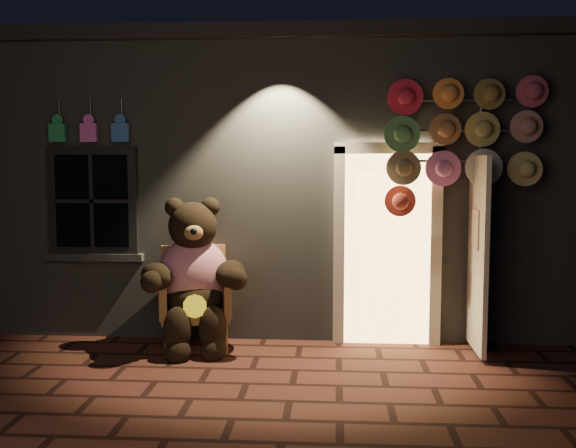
# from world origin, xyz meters

# --- Properties ---
(ground) EXTENTS (60.00, 60.00, 0.00)m
(ground) POSITION_xyz_m (0.00, 0.00, 0.00)
(ground) COLOR #4D241D
(ground) RESTS_ON ground
(shop_building) EXTENTS (7.30, 5.95, 3.51)m
(shop_building) POSITION_xyz_m (0.00, 3.99, 1.74)
(shop_building) COLOR slate
(shop_building) RESTS_ON ground
(wicker_armchair) EXTENTS (0.86, 0.81, 1.07)m
(wicker_armchair) POSITION_xyz_m (-0.72, 1.20, 0.53)
(wicker_armchair) COLOR #A3703F
(wicker_armchair) RESTS_ON ground
(teddy_bear) EXTENTS (1.17, 1.03, 1.66)m
(teddy_bear) POSITION_xyz_m (-0.70, 1.06, 0.77)
(teddy_bear) COLOR #C2143E
(teddy_bear) RESTS_ON ground
(hat_rack) EXTENTS (1.62, 0.22, 2.85)m
(hat_rack) POSITION_xyz_m (2.08, 1.28, 2.23)
(hat_rack) COLOR #59595E
(hat_rack) RESTS_ON ground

